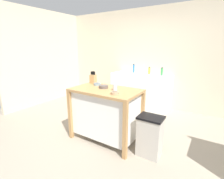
# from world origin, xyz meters

# --- Properties ---
(ground_plane) EXTENTS (6.54, 6.54, 0.00)m
(ground_plane) POSITION_xyz_m (0.00, 0.00, 0.00)
(ground_plane) COLOR gray
(ground_plane) RESTS_ON ground
(wall_back) EXTENTS (5.54, 0.10, 2.60)m
(wall_back) POSITION_xyz_m (0.00, 2.08, 1.30)
(wall_back) COLOR beige
(wall_back) RESTS_ON ground
(wall_left) EXTENTS (0.10, 2.68, 2.60)m
(wall_left) POSITION_xyz_m (-2.77, 0.74, 1.30)
(wall_left) COLOR beige
(wall_left) RESTS_ON ground
(kitchen_island) EXTENTS (1.16, 0.68, 0.92)m
(kitchen_island) POSITION_xyz_m (-0.05, -0.12, 0.51)
(kitchen_island) COLOR #AD7F4C
(kitchen_island) RESTS_ON ground
(knife_block) EXTENTS (0.11, 0.09, 0.24)m
(knife_block) POSITION_xyz_m (-0.51, 0.12, 1.01)
(knife_block) COLOR tan
(knife_block) RESTS_ON kitchen_island
(bowl_ceramic_small) EXTENTS (0.14, 0.14, 0.04)m
(bowl_ceramic_small) POSITION_xyz_m (-0.34, 0.04, 0.94)
(bowl_ceramic_small) COLOR gray
(bowl_ceramic_small) RESTS_ON kitchen_island
(bowl_ceramic_wide) EXTENTS (0.16, 0.16, 0.05)m
(bowl_ceramic_wide) POSITION_xyz_m (-0.12, -0.07, 0.95)
(bowl_ceramic_wide) COLOR #564C47
(bowl_ceramic_wide) RESTS_ON kitchen_island
(bowl_stoneware_deep) EXTENTS (0.12, 0.12, 0.04)m
(bowl_stoneware_deep) POSITION_xyz_m (0.24, -0.29, 0.94)
(bowl_stoneware_deep) COLOR tan
(bowl_stoneware_deep) RESTS_ON kitchen_island
(drinking_cup) EXTENTS (0.07, 0.07, 0.10)m
(drinking_cup) POSITION_xyz_m (0.13, -0.10, 0.97)
(drinking_cup) COLOR silver
(drinking_cup) RESTS_ON kitchen_island
(trash_bin) EXTENTS (0.36, 0.28, 0.63)m
(trash_bin) POSITION_xyz_m (0.77, -0.15, 0.32)
(trash_bin) COLOR #B7B2A8
(trash_bin) RESTS_ON ground
(sink_counter) EXTENTS (1.54, 0.60, 0.91)m
(sink_counter) POSITION_xyz_m (-0.19, 1.73, 0.46)
(sink_counter) COLOR white
(sink_counter) RESTS_ON ground
(sink_faucet) EXTENTS (0.02, 0.02, 0.22)m
(sink_faucet) POSITION_xyz_m (-0.19, 1.87, 1.02)
(sink_faucet) COLOR #B7BCC1
(sink_faucet) RESTS_ON sink_counter
(bottle_hand_soap) EXTENTS (0.06, 0.06, 0.20)m
(bottle_hand_soap) POSITION_xyz_m (0.33, 1.79, 1.01)
(bottle_hand_soap) COLOR green
(bottle_hand_soap) RESTS_ON sink_counter
(bottle_spray_cleaner) EXTENTS (0.05, 0.05, 0.19)m
(bottle_spray_cleaner) POSITION_xyz_m (-0.00, 1.80, 1.00)
(bottle_spray_cleaner) COLOR yellow
(bottle_spray_cleaner) RESTS_ON sink_counter
(bottle_dish_soap) EXTENTS (0.06, 0.06, 0.24)m
(bottle_dish_soap) POSITION_xyz_m (-0.46, 1.83, 1.03)
(bottle_dish_soap) COLOR blue
(bottle_dish_soap) RESTS_ON sink_counter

